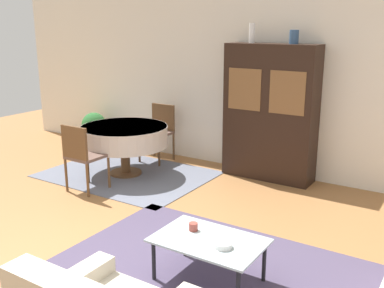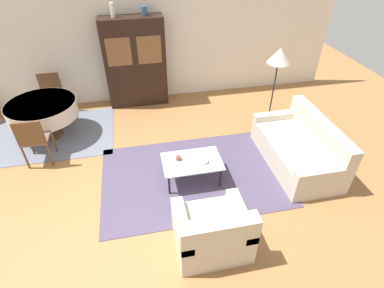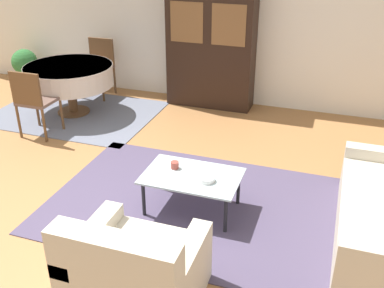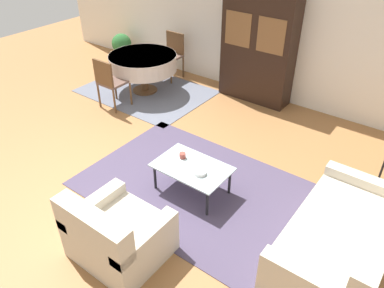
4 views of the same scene
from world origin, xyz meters
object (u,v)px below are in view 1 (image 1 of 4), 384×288
Objects in this scene: dining_table at (124,136)px; potted_plant at (94,128)px; display_cabinet at (270,113)px; cup at (193,227)px; dining_chair_far at (159,129)px; bowl at (223,245)px; dining_chair_near at (82,153)px; vase_short at (294,37)px; vase_tall at (252,33)px; coffee_table at (209,243)px.

dining_table is 1.97× the size of potted_plant.
display_cabinet is 2.90m from cup.
dining_chair_far is 3.53m from cup.
bowl is 5.03m from potted_plant.
dining_chair_near is 2.52m from cup.
vase_short is (0.29, 0.00, 1.07)m from display_cabinet.
potted_plant is at bearing 146.72° from bowl.
dining_chair_far is (0.00, 1.73, 0.00)m from dining_chair_near.
display_cabinet is 1.16m from vase_tall.
dining_table is 4.74× the size of vase_tall.
dining_table is 2.38m from vase_tall.
vase_tall reaches higher than display_cabinet.
cup is (2.35, -1.77, -0.16)m from dining_table.
dining_chair_near is at bearing -129.02° from vase_tall.
bowl is 0.83× the size of vase_short.
display_cabinet is at bearing -0.16° from vase_tall.
coffee_table is 3.03m from display_cabinet.
dining_table is at bearing 142.95° from cup.
vase_tall is 0.62m from vase_short.
vase_short is at bearing 100.84° from bowl.
coffee_table is 3.36m from vase_short.
vase_short reaches higher than dining_table.
potted_plant is (-4.21, 2.76, -0.05)m from bowl.
dining_table is 15.74× the size of cup.
dining_chair_near is at bearing 158.84° from cup.
display_cabinet is 2.70m from dining_chair_near.
vase_short is (2.16, 1.04, 1.45)m from dining_table.
dining_table is 2.80m from vase_short.
potted_plant is (-4.03, 2.70, 0.01)m from coffee_table.
dining_chair_far reaches higher than coffee_table.
vase_tall is at bearing -173.52° from dining_chair_far.
dining_chair_near reaches higher than bowl.
vase_tall is (-1.19, 2.95, 1.66)m from bowl.
dining_chair_far is 2.64m from vase_short.
dining_chair_far is at bearing -175.38° from vase_short.
coffee_table is at bearing 133.33° from dining_chair_far.
coffee_table is 3.51m from vase_tall.
display_cabinet is 23.76× the size of cup.
coffee_table is at bearing -35.84° from dining_table.
cup is 3.35m from vase_tall.
vase_tall is at bearing 33.97° from dining_table.
cup is 0.13× the size of potted_plant.
potted_plant reaches higher than cup.
potted_plant reaches higher than coffee_table.
dining_table is at bearing 145.02° from bowl.
cup is at bearing -37.05° from dining_table.
dining_table reaches higher than potted_plant.
display_cabinet is at bearing 28.99° from dining_table.
bowl is at bearing 134.54° from dining_chair_far.
cup is 0.54× the size of bowl.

